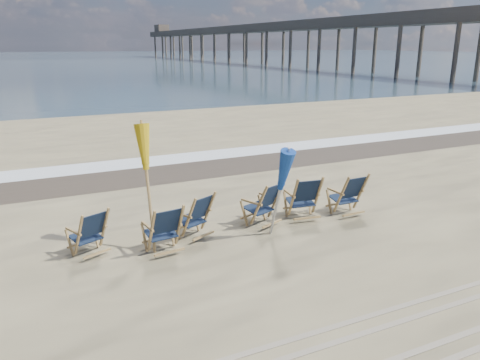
{
  "coord_description": "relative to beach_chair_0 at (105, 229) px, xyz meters",
  "views": [
    {
      "loc": [
        -4.25,
        -6.77,
        3.8
      ],
      "look_at": [
        0.0,
        2.2,
        0.9
      ],
      "focal_mm": 35.0,
      "sensor_mm": 36.0,
      "label": 1
    }
  ],
  "objects": [
    {
      "name": "ocean",
      "position": [
        3.06,
        126.33,
        -0.47
      ],
      "size": [
        400.0,
        400.0,
        0.0
      ],
      "primitive_type": "plane",
      "color": "#384E5D",
      "rests_on": "ground"
    },
    {
      "name": "surf_foam",
      "position": [
        3.06,
        6.63,
        -0.47
      ],
      "size": [
        200.0,
        1.4,
        0.01
      ],
      "primitive_type": "cube",
      "color": "silver",
      "rests_on": "ground"
    },
    {
      "name": "wet_sand_strip",
      "position": [
        3.06,
        5.13,
        -0.47
      ],
      "size": [
        200.0,
        2.6,
        0.0
      ],
      "primitive_type": "cube",
      "color": "#42362A",
      "rests_on": "ground"
    },
    {
      "name": "tire_tracks",
      "position": [
        3.06,
        -4.47,
        -0.46
      ],
      "size": [
        80.0,
        1.3,
        0.01
      ],
      "primitive_type": null,
      "color": "gray",
      "rests_on": "ground"
    },
    {
      "name": "beach_chair_0",
      "position": [
        0.0,
        0.0,
        0.0
      ],
      "size": [
        0.82,
        0.86,
        0.94
      ],
      "primitive_type": null,
      "rotation": [
        0.0,
        0.0,
        3.54
      ],
      "color": "#111C32",
      "rests_on": "ground"
    },
    {
      "name": "beach_chair_1",
      "position": [
        1.28,
        -0.58,
        0.03
      ],
      "size": [
        0.72,
        0.79,
        1.0
      ],
      "primitive_type": null,
      "rotation": [
        0.0,
        0.0,
        3.26
      ],
      "color": "#111C32",
      "rests_on": "ground"
    },
    {
      "name": "beach_chair_2",
      "position": [
        2.06,
        -0.06,
        0.02
      ],
      "size": [
        0.86,
        0.9,
        0.98
      ],
      "primitive_type": null,
      "rotation": [
        0.0,
        0.0,
        3.57
      ],
      "color": "#111C32",
      "rests_on": "ground"
    },
    {
      "name": "beach_chair_3",
      "position": [
        3.64,
        -0.09,
        0.05
      ],
      "size": [
        0.89,
        0.94,
        1.04
      ],
      "primitive_type": null,
      "rotation": [
        0.0,
        0.0,
        3.52
      ],
      "color": "#111C32",
      "rests_on": "ground"
    },
    {
      "name": "beach_chair_4",
      "position": [
        4.59,
        -0.27,
        0.06
      ],
      "size": [
        0.78,
        0.85,
        1.05
      ],
      "primitive_type": null,
      "rotation": [
        0.0,
        0.0,
        3.0
      ],
      "color": "#111C32",
      "rests_on": "ground"
    },
    {
      "name": "beach_chair_5",
      "position": [
        5.67,
        -0.43,
        0.05
      ],
      "size": [
        0.69,
        0.77,
        1.03
      ],
      "primitive_type": null,
      "rotation": [
        0.0,
        0.0,
        3.18
      ],
      "color": "#111C32",
      "rests_on": "ground"
    },
    {
      "name": "umbrella_yellow",
      "position": [
        0.83,
        -0.19,
        1.4
      ],
      "size": [
        0.3,
        0.3,
        2.4
      ],
      "color": "#AA844C",
      "rests_on": "ground"
    },
    {
      "name": "umbrella_blue",
      "position": [
        3.25,
        -0.83,
        0.98
      ],
      "size": [
        0.3,
        0.3,
        1.96
      ],
      "color": "#A5A5AD",
      "rests_on": "ground"
    },
    {
      "name": "fishing_pier",
      "position": [
        41.06,
        72.33,
        4.18
      ],
      "size": [
        4.4,
        140.0,
        9.3
      ],
      "primitive_type": null,
      "color": "brown",
      "rests_on": "ground"
    }
  ]
}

